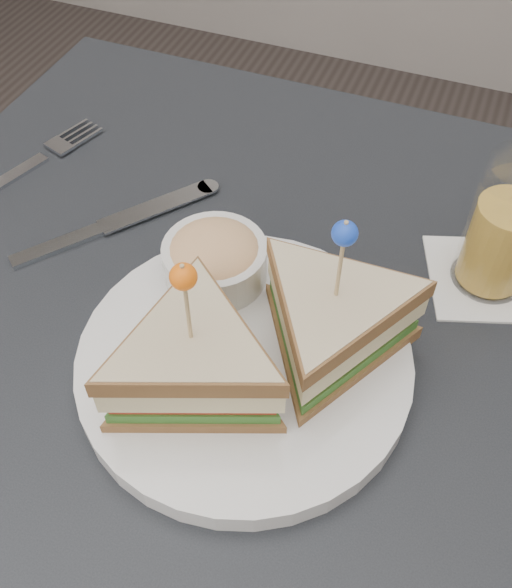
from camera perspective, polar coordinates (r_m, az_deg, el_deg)
name	(u,v)px	position (r m, az deg, el deg)	size (l,w,h in m)	color
table	(243,382)	(0.64, -1.17, -7.66)	(0.80, 0.80, 0.75)	black
plate_meal	(254,337)	(0.52, -0.14, -3.80)	(0.33, 0.32, 0.16)	white
cutlery_fork	(29,165)	(0.78, -19.14, 10.55)	(0.09, 0.21, 0.01)	silver
cutlery_knife	(110,225)	(0.68, -12.59, 5.88)	(0.15, 0.19, 0.01)	silver
drink_set	(504,233)	(0.62, 20.80, 4.96)	(0.14, 0.14, 0.14)	white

